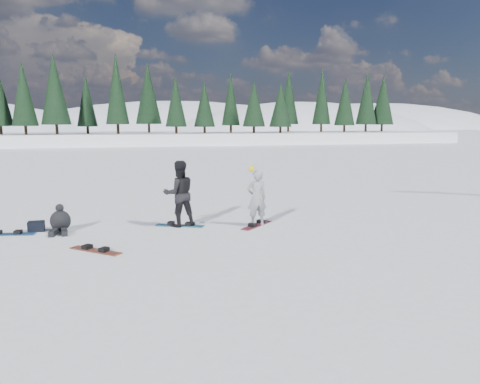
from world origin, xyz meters
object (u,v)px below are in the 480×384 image
(gear_bag, at_px, (36,226))
(snowboard_loose_b, at_px, (96,251))
(snowboarder_man, at_px, (179,194))
(snowboard_loose_c, at_px, (8,234))
(snowboarder_woman, at_px, (257,198))
(seated_rider, at_px, (60,221))

(gear_bag, bearing_deg, snowboard_loose_b, -55.73)
(snowboarder_man, distance_m, snowboard_loose_c, 4.98)
(snowboarder_woman, relative_size, snowboarder_man, 0.93)
(snowboarder_woman, bearing_deg, gear_bag, -11.81)
(seated_rider, bearing_deg, snowboarder_man, -2.67)
(snowboarder_man, relative_size, snowboard_loose_c, 1.35)
(seated_rider, bearing_deg, snowboard_loose_b, -66.58)
(snowboarder_woman, xyz_separation_m, snowboard_loose_b, (-4.68, -1.79, -0.86))
(snowboarder_woman, distance_m, snowboard_loose_c, 7.27)
(seated_rider, bearing_deg, snowboard_loose_c, 179.71)
(snowboarder_woman, height_order, gear_bag, snowboarder_woman)
(snowboard_loose_b, xyz_separation_m, snowboard_loose_c, (-2.51, 2.37, 0.00))
(snowboarder_man, xyz_separation_m, seated_rider, (-3.47, 0.08, -0.70))
(snowboarder_man, distance_m, snowboard_loose_b, 3.46)
(snowboard_loose_c, bearing_deg, snowboard_loose_b, -33.67)
(snowboard_loose_b, bearing_deg, snowboarder_woman, 62.30)
(seated_rider, height_order, snowboard_loose_c, seated_rider)
(snowboarder_woman, height_order, snowboarder_man, snowboarder_man)
(snowboarder_woman, height_order, snowboard_loose_b, snowboarder_woman)
(gear_bag, height_order, snowboard_loose_c, gear_bag)
(seated_rider, height_order, snowboard_loose_b, seated_rider)
(seated_rider, xyz_separation_m, snowboard_loose_b, (1.10, -2.39, -0.30))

